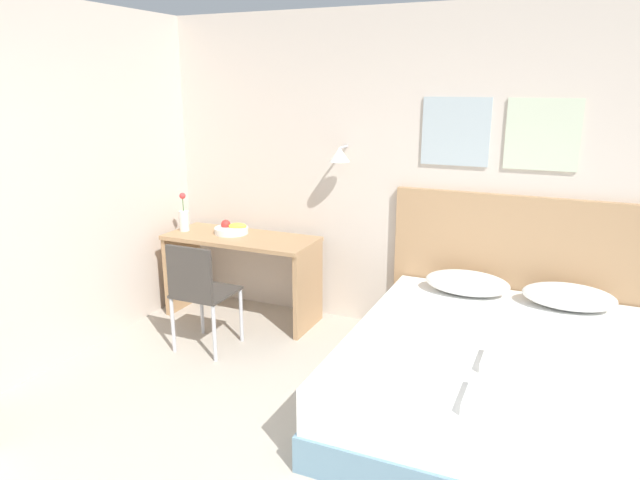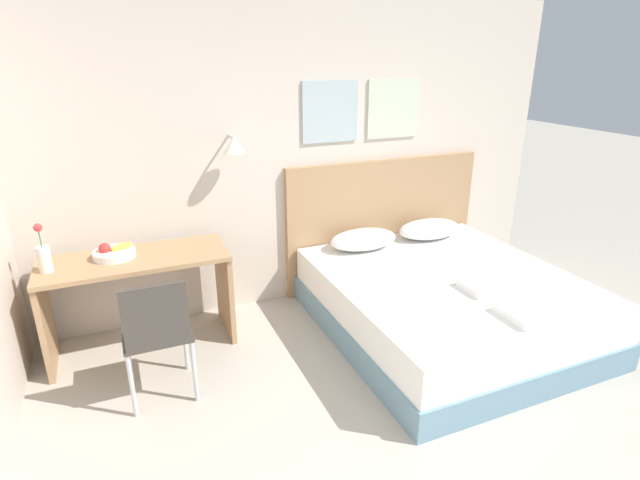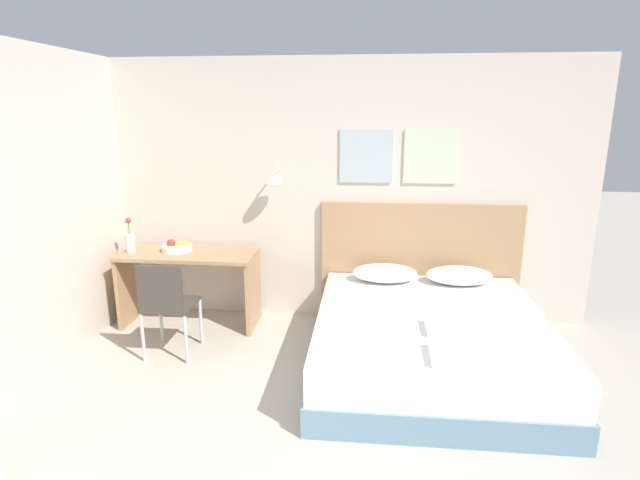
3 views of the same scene
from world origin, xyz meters
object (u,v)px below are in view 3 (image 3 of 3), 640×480
(folded_towel_mid_bed, at_px, (452,355))
(folded_towel_near_foot, at_px, (449,327))
(pillow_right, at_px, (459,275))
(desk, at_px, (189,273))
(desk_chair, at_px, (166,301))
(pillow_left, at_px, (385,273))
(fruit_bowl, at_px, (177,247))
(headboard, at_px, (419,263))
(flower_vase, at_px, (130,241))
(bed, at_px, (429,343))

(folded_towel_mid_bed, bearing_deg, folded_towel_near_foot, 84.04)
(pillow_right, bearing_deg, folded_towel_mid_bed, -101.00)
(desk, relative_size, desk_chair, 1.52)
(pillow_left, height_order, desk_chair, desk_chair)
(desk_chair, bearing_deg, pillow_left, 22.90)
(pillow_left, xyz_separation_m, fruit_bowl, (-2.09, -0.02, 0.21))
(folded_towel_near_foot, bearing_deg, headboard, 94.28)
(desk, distance_m, flower_vase, 0.67)
(bed, bearing_deg, folded_towel_near_foot, -71.67)
(desk, height_order, fruit_bowl, fruit_bowl)
(pillow_left, distance_m, desk_chair, 2.07)
(pillow_left, xyz_separation_m, folded_towel_near_foot, (0.46, -1.11, -0.05))
(headboard, distance_m, fruit_bowl, 2.47)
(headboard, distance_m, desk_chair, 2.50)
(headboard, height_order, fruit_bowl, headboard)
(pillow_left, bearing_deg, folded_towel_near_foot, -67.40)
(folded_towel_near_foot, relative_size, folded_towel_mid_bed, 1.11)
(headboard, distance_m, folded_towel_near_foot, 1.38)
(folded_towel_near_foot, relative_size, desk_chair, 0.39)
(fruit_bowl, xyz_separation_m, flower_vase, (-0.44, -0.09, 0.08))
(pillow_right, distance_m, flower_vase, 3.27)
(pillow_left, relative_size, desk_chair, 0.72)
(folded_towel_near_foot, xyz_separation_m, desk_chair, (-2.36, 0.30, -0.00))
(desk_chair, xyz_separation_m, fruit_bowl, (-0.19, 0.79, 0.27))
(pillow_left, distance_m, flower_vase, 2.55)
(desk, xyz_separation_m, flower_vase, (-0.57, -0.04, 0.34))
(desk_chair, relative_size, flower_vase, 2.52)
(flower_vase, bearing_deg, headboard, 7.40)
(headboard, bearing_deg, bed, -90.00)
(bed, distance_m, folded_towel_mid_bed, 0.81)
(folded_towel_mid_bed, bearing_deg, pillow_right, 79.00)
(folded_towel_near_foot, distance_m, folded_towel_mid_bed, 0.45)
(folded_towel_near_foot, distance_m, desk_chair, 2.38)
(folded_towel_near_foot, height_order, desk, desk)
(pillow_right, bearing_deg, folded_towel_near_foot, -103.00)
(bed, relative_size, folded_towel_near_foot, 5.90)
(bed, distance_m, desk_chair, 2.28)
(pillow_right, distance_m, desk_chair, 2.74)
(headboard, height_order, folded_towel_near_foot, headboard)
(desk_chair, bearing_deg, flower_vase, 132.29)
(desk_chair, bearing_deg, bed, 0.14)
(pillow_left, height_order, pillow_right, same)
(pillow_right, bearing_deg, desk, -178.47)
(bed, bearing_deg, headboard, 90.00)
(desk, bearing_deg, bed, -17.38)
(folded_towel_mid_bed, xyz_separation_m, desk_chair, (-2.32, 0.75, -0.00))
(headboard, distance_m, folded_towel_mid_bed, 1.83)
(folded_towel_mid_bed, distance_m, desk_chair, 2.44)
(folded_towel_near_foot, xyz_separation_m, fruit_bowl, (-2.55, 1.09, 0.27))
(pillow_right, relative_size, folded_towel_near_foot, 1.82)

